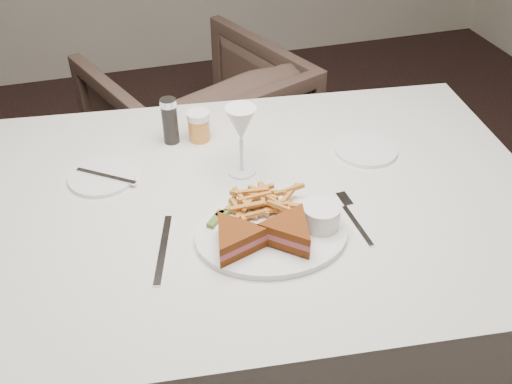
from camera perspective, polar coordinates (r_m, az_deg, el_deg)
The scene contains 3 objects.
table at distance 1.56m, azimuth -0.52°, elevation -11.30°, with size 1.36×0.91×0.75m, color silver.
chair_far at distance 2.33m, azimuth -5.87°, elevation 6.72°, with size 0.70×0.66×0.72m, color #4A362D.
table_setting at distance 1.24m, azimuth -0.04°, elevation -0.52°, with size 0.81×0.63×0.18m.
Camera 1 is at (-0.04, -0.82, 1.56)m, focal length 40.00 mm.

